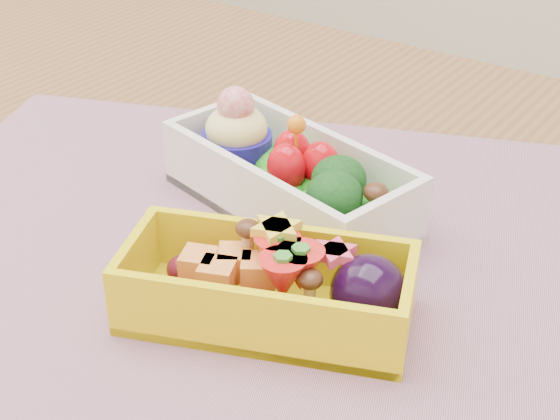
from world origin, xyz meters
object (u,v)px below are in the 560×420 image
Objects in this scene: bento_yellow at (273,286)px; bento_white at (288,177)px; table at (254,342)px; placemat at (267,259)px.

bento_white is at bearing 99.06° from bento_yellow.
bento_white is at bearing 83.48° from table.
placemat reaches higher than table.
table is 2.17× the size of placemat.
bento_white is 1.09× the size of bento_yellow.
placemat is 2.98× the size of bento_yellow.
bento_white reaches higher than table.
table is at bearing -83.37° from bento_white.
bento_white is 0.13m from bento_yellow.
table is 0.13m from bento_white.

